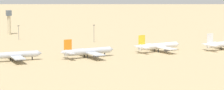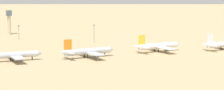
% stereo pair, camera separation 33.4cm
% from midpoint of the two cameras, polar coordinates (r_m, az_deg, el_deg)
% --- Properties ---
extents(ground, '(4000.00, 4000.00, 0.00)m').
position_cam_midpoint_polar(ground, '(344.43, -2.86, -1.19)').
color(ground, tan).
extents(parked_jet_teal_1, '(39.09, 32.95, 12.91)m').
position_cam_midpoint_polar(parked_jet_teal_1, '(324.36, -11.51, -1.15)').
color(parked_jet_teal_1, silver).
rests_on(parked_jet_teal_1, ground).
extents(parked_jet_orange_2, '(40.82, 34.84, 13.53)m').
position_cam_midpoint_polar(parked_jet_orange_2, '(332.16, -2.88, -0.75)').
color(parked_jet_orange_2, silver).
rests_on(parked_jet_orange_2, ground).
extents(parked_jet_yellow_3, '(40.14, 34.40, 13.35)m').
position_cam_midpoint_polar(parked_jet_yellow_3, '(359.66, 5.41, -0.12)').
color(parked_jet_yellow_3, white).
rests_on(parked_jet_yellow_3, ground).
extents(control_tower, '(5.20, 5.20, 23.34)m').
position_cam_midpoint_polar(control_tower, '(476.54, -11.96, 2.89)').
color(control_tower, '#C6B793').
rests_on(control_tower, ground).
extents(light_pole_mid, '(1.80, 0.50, 14.86)m').
position_cam_midpoint_polar(light_pole_mid, '(411.55, -2.10, 1.52)').
color(light_pole_mid, '#59595E').
rests_on(light_pole_mid, ground).
extents(light_pole_east, '(1.80, 0.50, 12.61)m').
position_cam_midpoint_polar(light_pole_east, '(435.42, -10.86, 1.58)').
color(light_pole_east, '#59595E').
rests_on(light_pole_east, ground).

